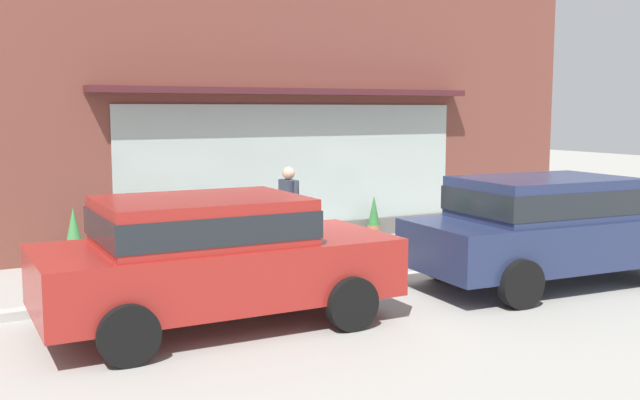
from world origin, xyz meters
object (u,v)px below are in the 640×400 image
fire_hydrant (256,240)px  pedestrian_with_handbag (289,206)px  potted_plant_window_center (182,233)px  potted_plant_window_left (74,241)px  parked_car_red (212,253)px  potted_plant_low_front (127,238)px  potted_plant_trailing_edge (374,218)px  parked_car_navy (550,224)px

fire_hydrant → pedestrian_with_handbag: bearing=15.7°
pedestrian_with_handbag → potted_plant_window_center: size_ratio=2.23×
potted_plant_window_left → parked_car_red: bearing=-77.4°
parked_car_red → potted_plant_low_front: 4.39m
potted_plant_trailing_edge → potted_plant_window_left: 6.05m
parked_car_navy → potted_plant_window_center: (-4.20, 4.79, -0.51)m
pedestrian_with_handbag → potted_plant_low_front: size_ratio=2.20×
potted_plant_low_front → fire_hydrant: bearing=-40.8°
pedestrian_with_handbag → potted_plant_trailing_edge: size_ratio=1.88×
pedestrian_with_handbag → potted_plant_low_front: (-2.50, 1.32, -0.56)m
parked_car_red → fire_hydrant: bearing=58.2°
parked_car_red → parked_car_navy: 5.26m
parked_car_red → potted_plant_low_front: size_ratio=5.74×
parked_car_red → potted_plant_window_left: (-0.90, 4.03, -0.41)m
potted_plant_window_left → pedestrian_with_handbag: bearing=-16.0°
potted_plant_window_left → potted_plant_window_center: bearing=11.5°
potted_plant_window_center → fire_hydrant: bearing=-64.3°
parked_car_red → potted_plant_low_front: (0.04, 4.36, -0.50)m
potted_plant_trailing_edge → potted_plant_low_front: (-5.09, 0.01, -0.01)m
pedestrian_with_handbag → potted_plant_window_center: pedestrian_with_handbag is taller
potted_plant_trailing_edge → fire_hydrant: bearing=-155.4°
potted_plant_trailing_edge → potted_plant_window_left: (-6.04, -0.32, 0.09)m
fire_hydrant → potted_plant_window_left: (-2.72, 1.20, 0.03)m
fire_hydrant → potted_plant_trailing_edge: fire_hydrant is taller
fire_hydrant → potted_plant_low_front: fire_hydrant is taller
fire_hydrant → parked_car_navy: 4.71m
potted_plant_window_left → potted_plant_trailing_edge: bearing=3.1°
parked_car_red → potted_plant_window_left: parked_car_red is taller
fire_hydrant → potted_plant_window_center: size_ratio=1.26×
parked_car_red → potted_plant_trailing_edge: (5.13, 4.35, -0.49)m
fire_hydrant → parked_car_red: (-1.81, -2.83, 0.44)m
parked_car_navy → pedestrian_with_handbag: bearing=132.3°
parked_car_red → potted_plant_trailing_edge: size_ratio=4.91×
potted_plant_window_center → potted_plant_window_left: potted_plant_window_left is taller
fire_hydrant → potted_plant_low_front: size_ratio=1.24×
parked_car_red → potted_plant_window_center: 4.57m
potted_plant_low_front → parked_car_red: bearing=-90.5°
pedestrian_with_handbag → potted_plant_window_left: (-3.45, 0.99, -0.46)m
parked_car_navy → potted_plant_low_front: parked_car_navy is taller
pedestrian_with_handbag → parked_car_navy: size_ratio=0.36×
fire_hydrant → parked_car_navy: parked_car_navy is taller
parked_car_navy → potted_plant_window_center: 6.39m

